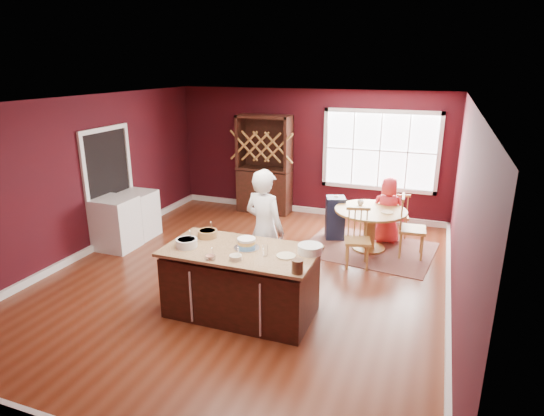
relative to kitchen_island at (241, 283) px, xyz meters
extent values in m
plane|color=#632C18|center=(-0.37, 1.01, -0.44)|extent=(7.00, 7.00, 0.00)
plane|color=white|center=(-0.37, 1.01, 2.26)|extent=(7.00, 7.00, 0.00)
plane|color=#3A0A0F|center=(-0.37, 4.51, 0.91)|extent=(6.00, 0.00, 6.00)
plane|color=#3A0A0F|center=(-0.37, -2.49, 0.91)|extent=(6.00, 0.00, 6.00)
plane|color=#3A0A0F|center=(-3.37, 1.01, 0.91)|extent=(0.00, 7.00, 7.00)
plane|color=#3A0A0F|center=(2.63, 1.01, 0.91)|extent=(0.00, 7.00, 7.00)
cube|color=black|center=(0.00, 0.00, -0.03)|extent=(1.89, 0.95, 0.83)
cube|color=tan|center=(0.00, 0.00, 0.46)|extent=(1.97, 1.03, 0.04)
cylinder|color=brown|center=(1.25, 2.81, -0.42)|extent=(0.59, 0.59, 0.04)
cylinder|color=brown|center=(1.25, 2.81, -0.08)|extent=(0.21, 0.21, 0.67)
cylinder|color=brown|center=(1.25, 2.81, 0.29)|extent=(1.26, 1.26, 0.04)
imported|color=white|center=(0.02, 0.81, 0.46)|extent=(0.76, 0.61, 1.81)
cylinder|color=silver|center=(-0.69, -0.16, 0.53)|extent=(0.28, 0.28, 0.11)
cylinder|color=#A4643A|center=(-0.60, 0.24, 0.53)|extent=(0.27, 0.27, 0.10)
cylinder|color=silver|center=(-0.22, -0.41, 0.51)|extent=(0.14, 0.14, 0.05)
cylinder|color=beige|center=(0.08, -0.31, 0.51)|extent=(0.16, 0.16, 0.06)
cylinder|color=silver|center=(0.38, -0.08, 0.55)|extent=(0.07, 0.07, 0.14)
cylinder|color=#FFF7D0|center=(0.62, -0.01, 0.49)|extent=(0.24, 0.24, 0.02)
cylinder|color=silver|center=(0.87, 0.20, 0.53)|extent=(0.31, 0.31, 0.11)
cylinder|color=brown|center=(0.89, -0.40, 0.56)|extent=(0.13, 0.13, 0.16)
cube|color=brown|center=(1.25, 2.81, -0.43)|extent=(2.42, 1.98, 0.01)
imported|color=red|center=(1.49, 3.27, 0.18)|extent=(0.65, 0.45, 1.25)
cylinder|color=beige|center=(1.54, 2.73, 0.32)|extent=(0.21, 0.21, 0.02)
imported|color=silver|center=(1.03, 3.00, 0.36)|extent=(0.13, 0.13, 0.09)
cube|color=#352111|center=(-1.31, 4.23, 0.64)|extent=(1.17, 0.49, 2.15)
cube|color=silver|center=(-3.01, 1.29, 0.03)|extent=(0.65, 0.62, 0.94)
cube|color=silver|center=(-3.01, 1.93, 0.01)|extent=(0.61, 0.59, 0.89)
camera|label=1|loc=(2.26, -4.91, 2.75)|focal=30.00mm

